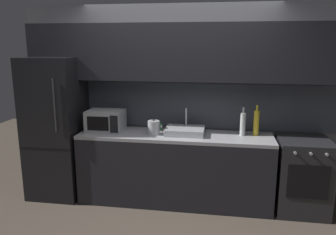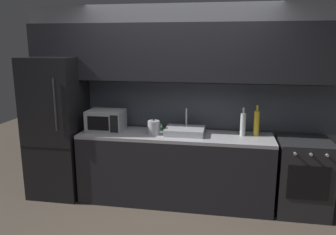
{
  "view_description": "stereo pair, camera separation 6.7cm",
  "coord_description": "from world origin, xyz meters",
  "px_view_note": "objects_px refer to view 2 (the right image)",
  "views": [
    {
      "loc": [
        0.55,
        -3.11,
        2.02
      ],
      "look_at": [
        -0.09,
        0.9,
        1.11
      ],
      "focal_mm": 35.99,
      "sensor_mm": 36.0,
      "label": 1
    },
    {
      "loc": [
        0.62,
        -3.1,
        2.02
      ],
      "look_at": [
        -0.09,
        0.9,
        1.11
      ],
      "focal_mm": 35.99,
      "sensor_mm": 36.0,
      "label": 2
    }
  ],
  "objects_px": {
    "refrigerator": "(57,127)",
    "mug_green": "(160,126)",
    "wine_bottle_clear": "(243,124)",
    "microwave": "(106,120)",
    "oven_range": "(302,176)",
    "kettle": "(154,127)",
    "wine_bottle_yellow": "(257,123)"
  },
  "relations": [
    {
      "from": "oven_range",
      "to": "microwave",
      "type": "relative_size",
      "value": 1.96
    },
    {
      "from": "oven_range",
      "to": "wine_bottle_clear",
      "type": "distance_m",
      "value": 0.94
    },
    {
      "from": "microwave",
      "to": "mug_green",
      "type": "relative_size",
      "value": 5.01
    },
    {
      "from": "refrigerator",
      "to": "microwave",
      "type": "distance_m",
      "value": 0.69
    },
    {
      "from": "wine_bottle_yellow",
      "to": "refrigerator",
      "type": "bearing_deg",
      "value": -177.44
    },
    {
      "from": "microwave",
      "to": "oven_range",
      "type": "bearing_deg",
      "value": -0.46
    },
    {
      "from": "oven_range",
      "to": "kettle",
      "type": "height_order",
      "value": "kettle"
    },
    {
      "from": "refrigerator",
      "to": "oven_range",
      "type": "distance_m",
      "value": 3.16
    },
    {
      "from": "refrigerator",
      "to": "mug_green",
      "type": "xyz_separation_m",
      "value": [
        1.35,
        0.2,
        0.03
      ]
    },
    {
      "from": "microwave",
      "to": "wine_bottle_yellow",
      "type": "bearing_deg",
      "value": 2.93
    },
    {
      "from": "kettle",
      "to": "mug_green",
      "type": "bearing_deg",
      "value": 84.33
    },
    {
      "from": "refrigerator",
      "to": "mug_green",
      "type": "distance_m",
      "value": 1.36
    },
    {
      "from": "wine_bottle_yellow",
      "to": "mug_green",
      "type": "bearing_deg",
      "value": 176.08
    },
    {
      "from": "microwave",
      "to": "mug_green",
      "type": "height_order",
      "value": "microwave"
    },
    {
      "from": "oven_range",
      "to": "wine_bottle_yellow",
      "type": "relative_size",
      "value": 2.39
    },
    {
      "from": "refrigerator",
      "to": "microwave",
      "type": "bearing_deg",
      "value": 1.55
    },
    {
      "from": "wine_bottle_clear",
      "to": "mug_green",
      "type": "distance_m",
      "value": 1.07
    },
    {
      "from": "kettle",
      "to": "wine_bottle_clear",
      "type": "distance_m",
      "value": 1.09
    },
    {
      "from": "wine_bottle_clear",
      "to": "wine_bottle_yellow",
      "type": "xyz_separation_m",
      "value": [
        0.16,
        0.04,
        0.01
      ]
    },
    {
      "from": "refrigerator",
      "to": "mug_green",
      "type": "bearing_deg",
      "value": 8.39
    },
    {
      "from": "kettle",
      "to": "mug_green",
      "type": "height_order",
      "value": "kettle"
    },
    {
      "from": "kettle",
      "to": "wine_bottle_yellow",
      "type": "height_order",
      "value": "wine_bottle_yellow"
    },
    {
      "from": "refrigerator",
      "to": "oven_range",
      "type": "xyz_separation_m",
      "value": [
        3.13,
        -0.0,
        -0.47
      ]
    },
    {
      "from": "microwave",
      "to": "wine_bottle_yellow",
      "type": "xyz_separation_m",
      "value": [
        1.89,
        0.1,
        0.02
      ]
    },
    {
      "from": "refrigerator",
      "to": "oven_range",
      "type": "bearing_deg",
      "value": -0.02
    },
    {
      "from": "oven_range",
      "to": "mug_green",
      "type": "bearing_deg",
      "value": 173.58
    },
    {
      "from": "microwave",
      "to": "kettle",
      "type": "distance_m",
      "value": 0.65
    },
    {
      "from": "wine_bottle_yellow",
      "to": "microwave",
      "type": "bearing_deg",
      "value": -177.07
    },
    {
      "from": "oven_range",
      "to": "kettle",
      "type": "distance_m",
      "value": 1.88
    },
    {
      "from": "oven_range",
      "to": "wine_bottle_clear",
      "type": "relative_size",
      "value": 2.57
    },
    {
      "from": "microwave",
      "to": "kettle",
      "type": "bearing_deg",
      "value": -5.47
    },
    {
      "from": "microwave",
      "to": "mug_green",
      "type": "bearing_deg",
      "value": 15.12
    }
  ]
}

